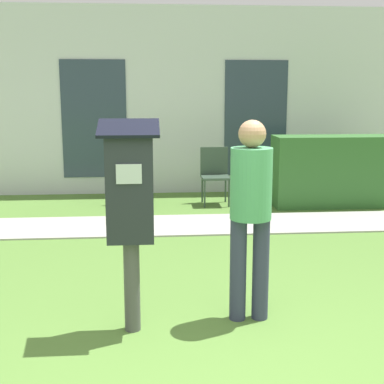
% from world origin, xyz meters
% --- Properties ---
extents(sidewalk, '(12.00, 1.10, 0.02)m').
position_xyz_m(sidewalk, '(0.00, 4.00, 0.01)').
color(sidewalk, '#A3A099').
rests_on(sidewalk, ground).
extents(building_facade, '(10.00, 0.26, 3.20)m').
position_xyz_m(building_facade, '(0.00, 6.47, 1.60)').
color(building_facade, silver).
rests_on(building_facade, ground).
extents(parking_meter, '(0.44, 0.31, 1.59)m').
position_xyz_m(parking_meter, '(-0.62, 0.86, 1.02)').
color(parking_meter, '#4C4C4C').
rests_on(parking_meter, ground).
extents(person_standing, '(0.32, 0.32, 1.58)m').
position_xyz_m(person_standing, '(0.30, 0.99, 0.93)').
color(person_standing, '#333851').
rests_on(person_standing, ground).
extents(outdoor_chair_left, '(0.44, 0.44, 0.90)m').
position_xyz_m(outdoor_chair_left, '(-0.70, 5.36, 0.53)').
color(outdoor_chair_left, '#334738').
rests_on(outdoor_chair_left, ground).
extents(outdoor_chair_middle, '(0.44, 0.44, 0.90)m').
position_xyz_m(outdoor_chair_middle, '(0.57, 5.38, 0.53)').
color(outdoor_chair_middle, '#334738').
rests_on(outdoor_chair_middle, ground).
extents(hedge_row, '(1.84, 0.60, 1.10)m').
position_xyz_m(hedge_row, '(2.37, 5.07, 0.55)').
color(hedge_row, '#33662D').
rests_on(hedge_row, ground).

